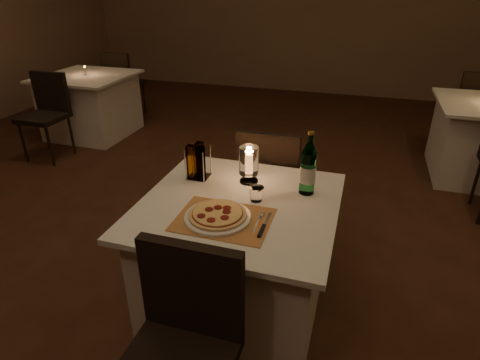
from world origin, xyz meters
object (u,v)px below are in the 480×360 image
(chair_far, at_px, (270,177))
(water_bottle, at_px, (308,169))
(main_table, at_px, (239,259))
(hurricane_candle, at_px, (249,162))
(neighbor_table_left, at_px, (91,105))
(chair_near, at_px, (183,334))
(plate, at_px, (218,217))
(pizza, at_px, (218,214))
(tumbler, at_px, (256,194))

(chair_far, height_order, water_bottle, water_bottle)
(main_table, distance_m, hurricane_candle, 0.55)
(neighbor_table_left, bearing_deg, chair_near, -49.19)
(plate, height_order, neighbor_table_left, plate)
(main_table, xyz_separation_m, pizza, (-0.05, -0.18, 0.39))
(chair_near, xyz_separation_m, neighbor_table_left, (-2.65, 3.07, -0.18))
(main_table, xyz_separation_m, chair_far, (0.00, 0.71, 0.18))
(chair_far, relative_size, tumbler, 11.58)
(neighbor_table_left, bearing_deg, tumbler, -40.20)
(plate, distance_m, neighbor_table_left, 3.65)
(chair_near, distance_m, tumbler, 0.80)
(main_table, distance_m, water_bottle, 0.63)
(plate, height_order, hurricane_candle, hurricane_candle)
(water_bottle, bearing_deg, plate, -133.14)
(plate, height_order, pizza, pizza)
(main_table, bearing_deg, tumbler, 30.34)
(plate, xyz_separation_m, pizza, (-0.00, -0.00, 0.02))
(plate, xyz_separation_m, neighbor_table_left, (-2.60, 2.53, -0.38))
(water_bottle, bearing_deg, tumbler, -145.35)
(main_table, height_order, water_bottle, water_bottle)
(pizza, relative_size, neighbor_table_left, 0.28)
(pizza, relative_size, tumbler, 3.60)
(chair_far, relative_size, water_bottle, 2.60)
(plate, bearing_deg, water_bottle, 46.86)
(chair_near, height_order, neighbor_table_left, chair_near)
(neighbor_table_left, bearing_deg, pizza, -44.27)
(pizza, bearing_deg, neighbor_table_left, 135.73)
(tumbler, relative_size, hurricane_candle, 0.37)
(plate, height_order, tumbler, tumbler)
(chair_near, xyz_separation_m, plate, (-0.05, 0.53, 0.20))
(chair_far, relative_size, pizza, 3.21)
(plate, bearing_deg, chair_far, 86.80)
(main_table, xyz_separation_m, water_bottle, (0.31, 0.21, 0.51))
(chair_far, height_order, plate, chair_far)
(plate, xyz_separation_m, water_bottle, (0.36, 0.39, 0.13))
(water_bottle, distance_m, hurricane_candle, 0.33)
(hurricane_candle, relative_size, neighbor_table_left, 0.21)
(chair_far, bearing_deg, chair_near, -90.00)
(hurricane_candle, bearing_deg, main_table, -85.85)
(chair_far, height_order, neighbor_table_left, chair_far)
(chair_near, distance_m, hurricane_candle, 1.01)
(pizza, height_order, hurricane_candle, hurricane_candle)
(chair_near, distance_m, pizza, 0.58)
(pizza, height_order, neighbor_table_left, pizza)
(main_table, height_order, hurricane_candle, hurricane_candle)
(plate, relative_size, water_bottle, 0.92)
(main_table, relative_size, water_bottle, 2.89)
(chair_far, bearing_deg, tumbler, -83.18)
(water_bottle, distance_m, neighbor_table_left, 3.69)
(plate, bearing_deg, chair_near, -84.65)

